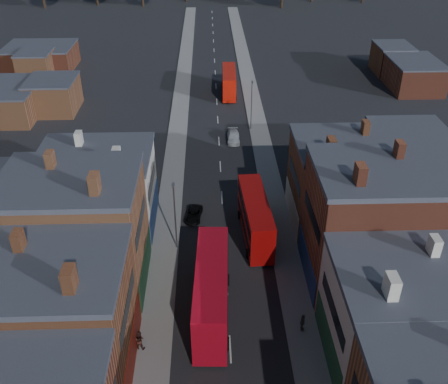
{
  "coord_description": "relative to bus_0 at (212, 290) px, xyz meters",
  "views": [
    {
      "loc": [
        -1.48,
        -12.89,
        34.04
      ],
      "look_at": [
        0.0,
        32.29,
        5.66
      ],
      "focal_mm": 40.0,
      "sensor_mm": 36.0,
      "label": 1
    }
  ],
  "objects": [
    {
      "name": "pavement_west",
      "position": [
        -5.0,
        29.84,
        -2.84
      ],
      "size": [
        3.0,
        200.0,
        0.12
      ],
      "primitive_type": "cube",
      "color": "gray",
      "rests_on": "ground"
    },
    {
      "name": "pavement_east",
      "position": [
        8.0,
        29.84,
        -2.84
      ],
      "size": [
        3.0,
        200.0,
        0.12
      ],
      "primitive_type": "cube",
      "color": "gray",
      "rests_on": "ground"
    },
    {
      "name": "lamp_post_2",
      "position": [
        -3.7,
        9.84,
        1.8
      ],
      "size": [
        0.25,
        0.7,
        8.12
      ],
      "color": "slate",
      "rests_on": "ground"
    },
    {
      "name": "lamp_post_3",
      "position": [
        6.7,
        39.84,
        1.8
      ],
      "size": [
        0.25,
        0.7,
        8.12
      ],
      "color": "slate",
      "rests_on": "ground"
    },
    {
      "name": "bus_0",
      "position": [
        0.0,
        0.0,
        0.0
      ],
      "size": [
        3.55,
        12.56,
        5.38
      ],
      "rotation": [
        0.0,
        0.0,
        -0.04
      ],
      "color": "#B70A1B",
      "rests_on": "ground"
    },
    {
      "name": "bus_1",
      "position": [
        4.92,
        11.69,
        -0.29
      ],
      "size": [
        3.34,
        11.32,
        4.83
      ],
      "rotation": [
        0.0,
        0.0,
        0.06
      ],
      "color": "#A90A09",
      "rests_on": "ground"
    },
    {
      "name": "bus_2",
      "position": [
        3.86,
        55.5,
        -0.47
      ],
      "size": [
        2.86,
        10.47,
        4.5
      ],
      "rotation": [
        0.0,
        0.0,
        -0.03
      ],
      "color": "#BA1408",
      "rests_on": "ground"
    },
    {
      "name": "car_2",
      "position": [
        -1.98,
        15.47,
        -2.37
      ],
      "size": [
        2.23,
        4.02,
        1.06
      ],
      "primitive_type": "imported",
      "rotation": [
        0.0,
        0.0,
        -0.13
      ],
      "color": "black",
      "rests_on": "ground"
    },
    {
      "name": "car_3",
      "position": [
        3.71,
        35.87,
        -2.24
      ],
      "size": [
        1.88,
        4.56,
        1.32
      ],
      "primitive_type": "imported",
      "rotation": [
        0.0,
        0.0,
        -0.01
      ],
      "color": "silver",
      "rests_on": "ground"
    },
    {
      "name": "ped_1",
      "position": [
        -6.2,
        -3.85,
        -1.83
      ],
      "size": [
        1.02,
        0.72,
        1.89
      ],
      "primitive_type": "imported",
      "rotation": [
        0.0,
        0.0,
        2.89
      ],
      "color": "#46231C",
      "rests_on": "pavement_west"
    },
    {
      "name": "ped_3",
      "position": [
        7.94,
        -2.29,
        -1.89
      ],
      "size": [
        0.81,
        1.15,
        1.79
      ],
      "primitive_type": "imported",
      "rotation": [
        0.0,
        0.0,
        1.22
      ],
      "color": "#514C45",
      "rests_on": "pavement_east"
    }
  ]
}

